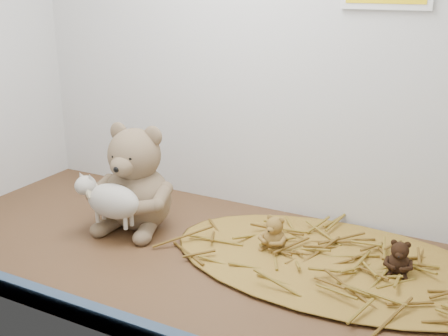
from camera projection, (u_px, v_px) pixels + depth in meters
The scene contains 7 objects.
alcove_shell at pixel (205, 28), 109.86cm from camera, with size 120.40×60.20×90.40cm.
front_rail at pixel (94, 315), 92.12cm from camera, with size 119.28×2.20×3.60cm, color #344963.
straw_bed at pixel (333, 262), 111.79cm from camera, with size 68.06×39.52×1.32cm, color brown.
main_teddy at pixel (137, 176), 126.08cm from camera, with size 19.39×20.47×24.05cm, color #7D6A4D, non-canonical shape.
toy_lamb at pixel (113, 201), 119.81cm from camera, with size 16.38×9.99×10.58cm, color beige, non-canonical shape.
mini_teddy_tan at pixel (275, 231), 115.23cm from camera, with size 5.94×6.27×7.37cm, color olive, non-canonical shape.
mini_teddy_brown at pixel (400, 256), 105.65cm from camera, with size 5.50×5.81×6.82cm, color black, non-canonical shape.
Camera 1 is at (56.07, -88.99, 54.37)cm, focal length 45.00 mm.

